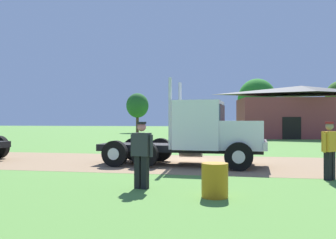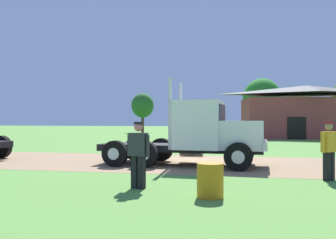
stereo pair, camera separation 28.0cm
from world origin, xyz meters
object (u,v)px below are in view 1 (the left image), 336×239
Objects in this scene: truck_foreground_white at (202,135)px; steel_barrel at (215,180)px; visitor_walking_mid at (330,148)px; visitor_by_barrel at (142,151)px; shed_building at (302,113)px.

truck_foreground_white is 6.04m from steel_barrel.
visitor_walking_mid is at bearing 43.18° from steel_barrel.
shed_building is at bearing 72.50° from visitor_by_barrel.
truck_foreground_white reaches higher than steel_barrel.
truck_foreground_white is at bearing -108.47° from shed_building.
visitor_by_barrel is 31.61m from shed_building.
visitor_by_barrel is at bearing -107.50° from shed_building.
visitor_walking_mid is (4.20, -2.76, -0.26)m from truck_foreground_white.
truck_foreground_white reaches higher than visitor_by_barrel.
visitor_walking_mid is 2.20× the size of steel_barrel.
truck_foreground_white is at bearing 77.32° from visitor_by_barrel.
steel_barrel is (0.84, -5.91, -0.86)m from truck_foreground_white.
shed_building is (7.49, 30.85, 2.25)m from steel_barrel.
steel_barrel is 0.06× the size of shed_building.
visitor_walking_mid is at bearing -33.31° from truck_foreground_white.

